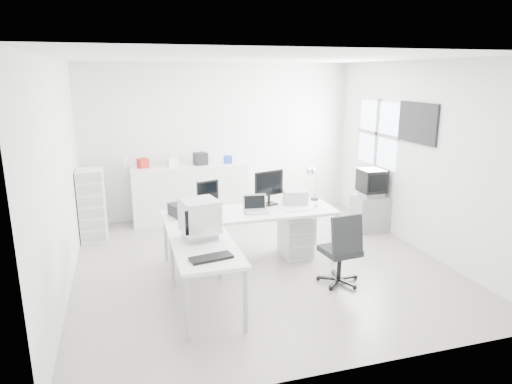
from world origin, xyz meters
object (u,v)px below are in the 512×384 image
object	(u,v)px
inkjet_printer	(188,209)
crt_tv	(372,183)
side_desk	(205,276)
lcd_monitor_large	(269,188)
laser_printer	(295,197)
office_chair	(340,247)
lcd_monitor_small	(208,196)
filing_cabinet	(92,205)
main_desk	(251,237)
tv_cabinet	(370,213)
crt_monitor	(200,218)
sideboard	(191,193)
laptop	(256,205)
drawer_pedestal	(295,236)

from	to	relation	value
inkjet_printer	crt_tv	size ratio (longest dim) A/B	0.91
side_desk	lcd_monitor_large	distance (m)	1.91
laser_printer	office_chair	bearing A→B (deg)	-70.11
lcd_monitor_small	lcd_monitor_large	xyz separation A→B (m)	(0.90, 0.00, 0.04)
side_desk	filing_cabinet	size ratio (longest dim) A/B	1.22
main_desk	tv_cabinet	world-z (taller)	main_desk
main_desk	crt_monitor	bearing A→B (deg)	-135.00
inkjet_printer	tv_cabinet	world-z (taller)	inkjet_printer
filing_cabinet	lcd_monitor_large	bearing A→B (deg)	-28.51
side_desk	laser_printer	bearing A→B (deg)	39.52
side_desk	tv_cabinet	size ratio (longest dim) A/B	2.33
crt_monitor	filing_cabinet	size ratio (longest dim) A/B	0.43
office_chair	sideboard	world-z (taller)	sideboard
inkjet_printer	laptop	world-z (taller)	laptop
crt_tv	filing_cabinet	distance (m)	4.59
main_desk	drawer_pedestal	xyz separation A→B (m)	(0.70, 0.05, -0.08)
crt_tv	sideboard	size ratio (longest dim) A/B	0.24
lcd_monitor_large	crt_monitor	world-z (taller)	lcd_monitor_large
crt_monitor	tv_cabinet	bearing A→B (deg)	15.98
main_desk	crt_monitor	distance (m)	1.35
drawer_pedestal	office_chair	size ratio (longest dim) A/B	0.62
inkjet_printer	crt_tv	bearing A→B (deg)	-8.25
inkjet_printer	laser_printer	distance (m)	1.60
laptop	tv_cabinet	xyz separation A→B (m)	(2.28, 0.83, -0.57)
laser_printer	sideboard	world-z (taller)	sideboard
lcd_monitor_large	office_chair	xyz separation A→B (m)	(0.55, -1.23, -0.51)
side_desk	lcd_monitor_small	world-z (taller)	lcd_monitor_small
laser_printer	laptop	bearing A→B (deg)	-142.60
main_desk	sideboard	distance (m)	2.19
office_chair	sideboard	size ratio (longest dim) A/B	0.47
lcd_monitor_small	office_chair	bearing A→B (deg)	-56.57
drawer_pedestal	crt_tv	bearing A→B (deg)	22.75
main_desk	inkjet_printer	world-z (taller)	inkjet_printer
laptop	lcd_monitor_small	bearing A→B (deg)	155.44
lcd_monitor_large	office_chair	distance (m)	1.44
main_desk	laser_printer	size ratio (longest dim) A/B	6.99
inkjet_printer	lcd_monitor_large	bearing A→B (deg)	-12.37
drawer_pedestal	laser_printer	distance (m)	0.58
main_desk	lcd_monitor_small	distance (m)	0.84
lcd_monitor_small	main_desk	bearing A→B (deg)	-40.75
main_desk	laptop	world-z (taller)	laptop
lcd_monitor_small	tv_cabinet	world-z (taller)	lcd_monitor_small
sideboard	office_chair	bearing A→B (deg)	-65.37
lcd_monitor_small	crt_monitor	xyz separation A→B (m)	(-0.30, -1.10, 0.04)
office_chair	inkjet_printer	bearing A→B (deg)	142.26
main_desk	filing_cabinet	distance (m)	2.72
laser_printer	crt_monitor	bearing A→B (deg)	-133.40
lcd_monitor_small	tv_cabinet	bearing A→B (deg)	-6.80
laser_printer	crt_monitor	distance (m)	1.93
laptop	office_chair	xyz separation A→B (m)	(0.85, -0.88, -0.38)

